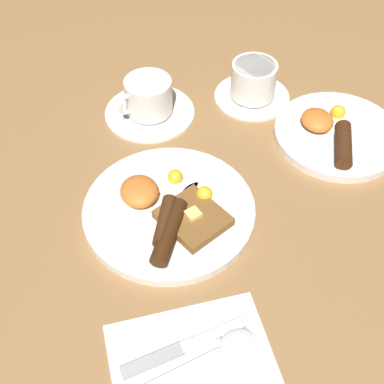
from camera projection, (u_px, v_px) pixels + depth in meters
The scene contains 8 objects.
ground_plane at pixel (169, 214), 0.82m from camera, with size 3.00×3.00×0.00m, color olive.
breakfast_plate_near at pixel (170, 210), 0.81m from camera, with size 0.26×0.26×0.04m.
breakfast_plate_far at pixel (336, 133), 0.93m from camera, with size 0.22×0.22×0.04m.
teacup_near at pixel (149, 101), 0.96m from camera, with size 0.16×0.16×0.07m.
teacup_far at pixel (253, 83), 0.99m from camera, with size 0.14×0.14×0.07m.
napkin at pixel (191, 356), 0.67m from camera, with size 0.14×0.20×0.01m, color white.
knife at pixel (180, 349), 0.67m from camera, with size 0.04×0.18×0.01m.
spoon at pixel (224, 348), 0.67m from camera, with size 0.05×0.17×0.01m.
Camera 1 is at (0.51, -0.12, 0.64)m, focal length 50.00 mm.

